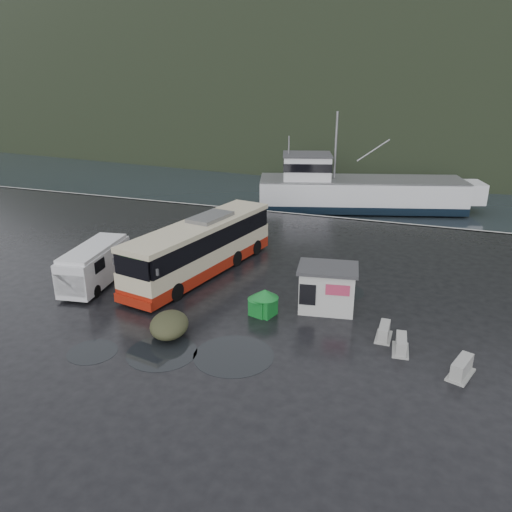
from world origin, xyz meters
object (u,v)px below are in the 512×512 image
(coach_bus, at_px, (203,272))
(waste_bin_left, at_px, (265,315))
(ticket_kiosk, at_px, (326,309))
(dome_tent, at_px, (170,334))
(white_van, at_px, (97,284))
(fishing_trawler, at_px, (360,196))
(jersey_barrier_a, at_px, (383,338))
(jersey_barrier_c, at_px, (460,376))
(waste_bin_right, at_px, (260,315))
(jersey_barrier_b, at_px, (400,351))

(coach_bus, xyz_separation_m, waste_bin_left, (5.63, -4.29, 0.00))
(ticket_kiosk, bearing_deg, waste_bin_left, -157.23)
(coach_bus, bearing_deg, waste_bin_left, -26.60)
(waste_bin_left, xyz_separation_m, dome_tent, (-3.68, -3.52, 0.00))
(waste_bin_left, xyz_separation_m, ticket_kiosk, (2.88, 1.78, 0.00))
(white_van, distance_m, fishing_trawler, 30.61)
(jersey_barrier_a, distance_m, fishing_trawler, 29.74)
(coach_bus, xyz_separation_m, jersey_barrier_c, (15.15, -6.86, 0.00))
(ticket_kiosk, relative_size, jersey_barrier_a, 2.18)
(waste_bin_left, bearing_deg, jersey_barrier_a, -3.82)
(jersey_barrier_a, xyz_separation_m, jersey_barrier_c, (3.39, -2.16, 0.00))
(waste_bin_right, xyz_separation_m, jersey_barrier_a, (6.38, -0.35, 0.00))
(coach_bus, relative_size, waste_bin_left, 8.68)
(coach_bus, distance_m, jersey_barrier_a, 12.67)
(waste_bin_left, xyz_separation_m, jersey_barrier_c, (9.53, -2.57, 0.00))
(jersey_barrier_b, relative_size, fishing_trawler, 0.06)
(dome_tent, relative_size, jersey_barrier_b, 1.79)
(waste_bin_right, distance_m, fishing_trawler, 28.90)
(coach_bus, bearing_deg, jersey_barrier_b, -13.44)
(waste_bin_left, relative_size, ticket_kiosk, 0.46)
(white_van, bearing_deg, fishing_trawler, 59.32)
(coach_bus, relative_size, jersey_barrier_b, 8.67)
(white_van, xyz_separation_m, fishing_trawler, (11.48, 28.37, 0.00))
(jersey_barrier_b, xyz_separation_m, jersey_barrier_c, (2.53, -1.19, 0.00))
(waste_bin_left, xyz_separation_m, waste_bin_right, (-0.24, -0.06, 0.00))
(ticket_kiosk, height_order, jersey_barrier_a, ticket_kiosk)
(waste_bin_right, xyz_separation_m, fishing_trawler, (0.92, 28.89, 0.00))
(jersey_barrier_a, bearing_deg, jersey_barrier_b, -48.34)
(coach_bus, height_order, white_van, coach_bus)
(waste_bin_left, distance_m, waste_bin_right, 0.25)
(white_van, distance_m, waste_bin_left, 10.81)
(coach_bus, bearing_deg, jersey_barrier_c, -13.62)
(dome_tent, bearing_deg, fishing_trawler, 82.32)
(white_van, xyz_separation_m, waste_bin_right, (10.56, -0.52, 0.00))
(dome_tent, relative_size, jersey_barrier_c, 1.64)
(white_van, relative_size, waste_bin_right, 4.44)
(coach_bus, relative_size, dome_tent, 4.84)
(coach_bus, height_order, jersey_barrier_a, coach_bus)
(waste_bin_left, bearing_deg, ticket_kiosk, 31.75)
(jersey_barrier_a, distance_m, jersey_barrier_b, 1.29)
(waste_bin_left, relative_size, fishing_trawler, 0.06)
(jersey_barrier_b, bearing_deg, coach_bus, 155.83)
(white_van, relative_size, jersey_barrier_c, 3.68)
(fishing_trawler, bearing_deg, jersey_barrier_c, -90.62)
(white_van, bearing_deg, waste_bin_left, -11.04)
(waste_bin_left, height_order, jersey_barrier_a, waste_bin_left)
(white_van, height_order, fishing_trawler, fishing_trawler)
(dome_tent, xyz_separation_m, fishing_trawler, (4.36, 32.34, 0.00))
(ticket_kiosk, bearing_deg, waste_bin_right, -158.36)
(coach_bus, xyz_separation_m, waste_bin_right, (5.39, -4.35, 0.00))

